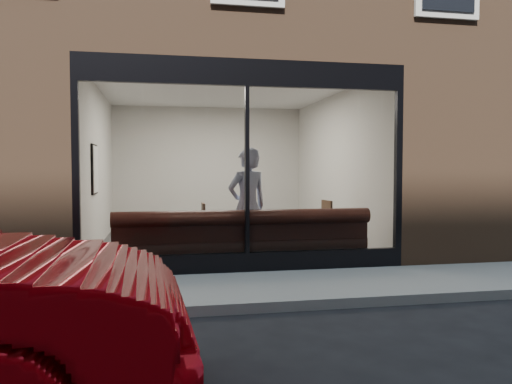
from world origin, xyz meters
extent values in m
plane|color=black|center=(0.00, 0.00, 0.00)|extent=(120.00, 120.00, 0.00)
cube|color=gray|center=(0.00, 1.00, 0.01)|extent=(40.00, 2.00, 0.01)
cube|color=gray|center=(0.00, -0.05, 0.06)|extent=(40.00, 0.10, 0.12)
cube|color=brown|center=(-3.75, 8.00, 1.60)|extent=(2.50, 12.00, 3.20)
cube|color=brown|center=(3.75, 8.00, 1.60)|extent=(2.50, 12.00, 3.20)
cube|color=brown|center=(0.00, 11.00, 1.60)|extent=(5.00, 6.00, 3.20)
plane|color=#2D2D30|center=(0.00, 5.00, 0.02)|extent=(6.00, 6.00, 0.00)
plane|color=white|center=(0.00, 5.00, 3.19)|extent=(6.00, 6.00, 0.00)
plane|color=silver|center=(0.00, 7.99, 1.60)|extent=(5.00, 0.00, 5.00)
plane|color=silver|center=(-2.49, 5.00, 1.60)|extent=(0.00, 6.00, 6.00)
plane|color=silver|center=(2.49, 5.00, 1.60)|extent=(0.00, 6.00, 6.00)
cube|color=black|center=(0.00, 2.05, 0.15)|extent=(5.00, 0.10, 0.30)
cube|color=black|center=(0.00, 2.05, 3.00)|extent=(5.00, 0.10, 0.40)
cube|color=black|center=(0.00, 2.05, 1.55)|extent=(0.06, 0.10, 2.50)
plane|color=white|center=(0.00, 2.02, 1.55)|extent=(4.80, 0.00, 4.80)
cube|color=#391A14|center=(0.00, 2.45, 0.23)|extent=(4.00, 0.55, 0.45)
imported|color=#ACBBE0|center=(0.12, 2.71, 0.95)|extent=(0.81, 0.66, 1.91)
cube|color=#2F1E12|center=(-1.43, 3.38, 0.74)|extent=(0.58, 0.58, 0.04)
cube|color=#2F1E12|center=(0.50, 3.39, 0.74)|extent=(0.74, 0.74, 0.04)
cube|color=#2F1E12|center=(-0.72, 3.59, 0.24)|extent=(0.41, 0.41, 0.04)
cube|color=#2F1E12|center=(1.72, 3.89, 0.24)|extent=(0.46, 0.46, 0.04)
cube|color=white|center=(-2.45, 4.23, 1.56)|extent=(0.02, 0.64, 0.86)
camera|label=1|loc=(-1.29, -5.33, 1.58)|focal=35.00mm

